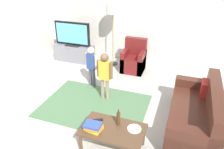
% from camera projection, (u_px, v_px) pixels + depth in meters
% --- Properties ---
extents(ground, '(7.80, 7.80, 0.00)m').
position_uv_depth(ground, '(102.00, 116.00, 4.36)').
color(ground, '#B2ADA3').
extents(wall_back, '(6.00, 0.12, 2.70)m').
position_uv_depth(wall_back, '(140.00, 16.00, 6.25)').
color(wall_back, silver).
rests_on(wall_back, ground).
extents(area_rug, '(2.20, 1.60, 0.01)m').
position_uv_depth(area_rug, '(94.00, 105.00, 4.69)').
color(area_rug, '#4C724C').
rests_on(area_rug, ground).
extents(tv_stand, '(1.20, 0.44, 0.50)m').
position_uv_depth(tv_stand, '(74.00, 53.00, 6.72)').
color(tv_stand, slate).
rests_on(tv_stand, ground).
extents(tv, '(1.10, 0.28, 0.71)m').
position_uv_depth(tv, '(72.00, 34.00, 6.43)').
color(tv, black).
rests_on(tv, tv_stand).
extents(couch, '(0.80, 1.80, 0.86)m').
position_uv_depth(couch, '(197.00, 116.00, 3.92)').
color(couch, '#472319').
rests_on(couch, ground).
extents(armchair, '(0.60, 0.60, 0.90)m').
position_uv_depth(armchair, '(134.00, 60.00, 6.10)').
color(armchair, maroon).
rests_on(armchair, ground).
extents(floor_lamp, '(0.36, 0.36, 1.78)m').
position_uv_depth(floor_lamp, '(113.00, 12.00, 5.89)').
color(floor_lamp, '#262626').
rests_on(floor_lamp, ground).
extents(child_near_tv, '(0.33, 0.17, 1.01)m').
position_uv_depth(child_near_tv, '(91.00, 63.00, 5.18)').
color(child_near_tv, '#4C4C59').
rests_on(child_near_tv, ground).
extents(child_center, '(0.36, 0.18, 1.09)m').
position_uv_depth(child_center, '(105.00, 72.00, 4.64)').
color(child_center, gray).
rests_on(child_center, ground).
extents(coffee_table, '(1.00, 0.60, 0.42)m').
position_uv_depth(coffee_table, '(113.00, 131.00, 3.45)').
color(coffee_table, '#513823').
rests_on(coffee_table, ground).
extents(book_stack, '(0.29, 0.23, 0.10)m').
position_uv_depth(book_stack, '(93.00, 127.00, 3.39)').
color(book_stack, yellow).
rests_on(book_stack, coffee_table).
extents(bottle, '(0.06, 0.06, 0.30)m').
position_uv_depth(bottle, '(118.00, 118.00, 3.46)').
color(bottle, '#4C3319').
rests_on(bottle, coffee_table).
extents(tv_remote, '(0.17, 0.12, 0.02)m').
position_uv_depth(tv_remote, '(98.00, 120.00, 3.60)').
color(tv_remote, black).
rests_on(tv_remote, coffee_table).
extents(plate, '(0.22, 0.22, 0.02)m').
position_uv_depth(plate, '(134.00, 129.00, 3.41)').
color(plate, white).
rests_on(plate, coffee_table).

